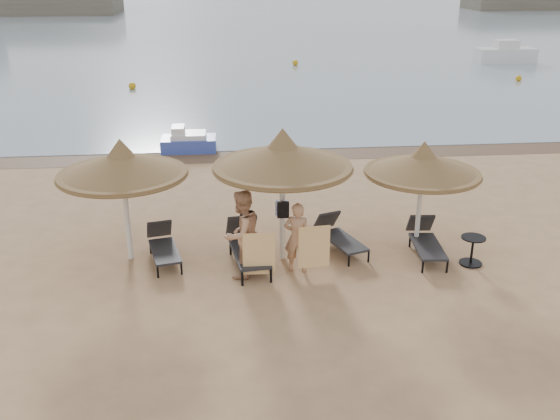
% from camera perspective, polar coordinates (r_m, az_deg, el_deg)
% --- Properties ---
extents(ground, '(160.00, 160.00, 0.00)m').
position_cam_1_polar(ground, '(14.08, 2.32, -5.98)').
color(ground, tan).
rests_on(ground, ground).
extents(sea, '(200.00, 140.00, 0.03)m').
position_cam_1_polar(sea, '(92.59, -4.63, 17.66)').
color(sea, gray).
rests_on(sea, ground).
extents(wet_sand_strip, '(200.00, 1.60, 0.01)m').
position_cam_1_polar(wet_sand_strip, '(22.77, -0.85, 5.06)').
color(wet_sand_strip, brown).
rests_on(wet_sand_strip, ground).
extents(palapa_left, '(2.95, 2.95, 2.93)m').
position_cam_1_polar(palapa_left, '(14.41, -14.26, 4.05)').
color(palapa_left, silver).
rests_on(palapa_left, ground).
extents(palapa_center, '(3.19, 3.19, 3.16)m').
position_cam_1_polar(palapa_center, '(13.92, 0.23, 4.93)').
color(palapa_center, silver).
rests_on(palapa_center, ground).
extents(palapa_right, '(2.75, 2.75, 2.72)m').
position_cam_1_polar(palapa_right, '(14.91, 12.93, 4.10)').
color(palapa_right, silver).
rests_on(palapa_right, ground).
extents(lounger_far_left, '(0.94, 1.84, 0.79)m').
position_cam_1_polar(lounger_far_left, '(14.94, -10.64, -3.14)').
color(lounger_far_left, black).
rests_on(lounger_far_left, ground).
extents(lounger_near_left, '(0.98, 2.19, 0.95)m').
position_cam_1_polar(lounger_near_left, '(14.53, -3.05, -3.19)').
color(lounger_near_left, black).
rests_on(lounger_near_left, ground).
extents(lounger_near_right, '(1.15, 1.87, 0.80)m').
position_cam_1_polar(lounger_near_right, '(15.26, 5.35, -2.29)').
color(lounger_near_right, black).
rests_on(lounger_near_right, ground).
extents(lounger_far_right, '(0.76, 1.89, 0.82)m').
position_cam_1_polar(lounger_far_right, '(15.31, 13.17, -2.66)').
color(lounger_far_right, black).
rests_on(lounger_far_right, ground).
extents(side_table, '(0.56, 0.56, 0.68)m').
position_cam_1_polar(side_table, '(15.11, 17.14, -3.63)').
color(side_table, black).
rests_on(side_table, ground).
extents(person_left, '(1.26, 1.24, 2.34)m').
position_cam_1_polar(person_left, '(13.59, -3.53, -1.60)').
color(person_left, tan).
rests_on(person_left, ground).
extents(person_right, '(0.99, 0.77, 1.91)m').
position_cam_1_polar(person_right, '(13.88, 1.59, -2.01)').
color(person_right, tan).
rests_on(person_right, ground).
extents(towel_left, '(0.70, 0.04, 0.98)m').
position_cam_1_polar(towel_left, '(13.49, -1.94, -4.04)').
color(towel_left, orange).
rests_on(towel_left, ground).
extents(towel_right, '(0.71, 0.08, 1.00)m').
position_cam_1_polar(towel_right, '(13.81, 3.14, -3.38)').
color(towel_right, orange).
rests_on(towel_right, ground).
extents(bag_patterned, '(0.30, 0.15, 0.37)m').
position_cam_1_polar(bag_patterned, '(14.52, 0.15, 0.18)').
color(bag_patterned, white).
rests_on(bag_patterned, ground).
extents(bag_dark, '(0.27, 0.10, 0.38)m').
position_cam_1_polar(bag_dark, '(14.18, 0.29, 0.02)').
color(bag_dark, black).
rests_on(bag_dark, ground).
extents(pedal_boat, '(2.01, 1.20, 0.93)m').
position_cam_1_polar(pedal_boat, '(23.49, -8.41, 6.22)').
color(pedal_boat, '#384CB4').
rests_on(pedal_boat, ground).
extents(buoy_left, '(0.40, 0.40, 0.40)m').
position_cam_1_polar(buoy_left, '(35.79, -13.36, 10.98)').
color(buoy_left, '#CF9310').
rests_on(buoy_left, ground).
extents(buoy_mid, '(0.39, 0.39, 0.39)m').
position_cam_1_polar(buoy_mid, '(43.25, 1.40, 13.32)').
color(buoy_mid, '#CF9310').
rests_on(buoy_mid, ground).
extents(buoy_right, '(0.36, 0.36, 0.36)m').
position_cam_1_polar(buoy_right, '(39.88, 20.98, 11.17)').
color(buoy_right, '#CF9310').
rests_on(buoy_right, ground).
extents(buoy_extra, '(0.33, 0.33, 0.33)m').
position_cam_1_polar(buoy_extra, '(49.29, 18.21, 13.28)').
color(buoy_extra, '#CF9310').
rests_on(buoy_extra, ground).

